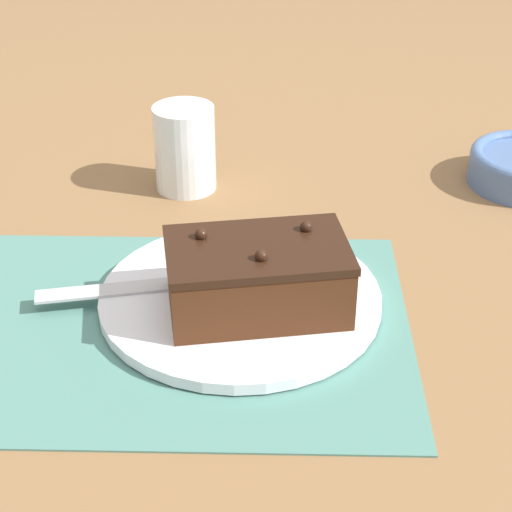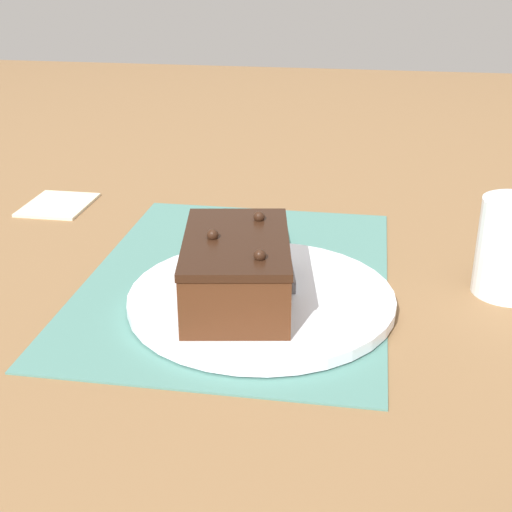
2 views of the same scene
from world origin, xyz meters
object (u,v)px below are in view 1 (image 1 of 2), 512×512
object	(u,v)px
cake_plate	(240,298)
chocolate_cake	(257,277)
serving_knife	(174,281)
drinking_glass	(185,148)

from	to	relation	value
cake_plate	chocolate_cake	distance (m)	0.05
serving_knife	chocolate_cake	bearing A→B (deg)	-124.42
serving_knife	drinking_glass	distance (m)	0.25
cake_plate	serving_knife	bearing A→B (deg)	169.19
cake_plate	serving_knife	size ratio (longest dim) A/B	1.38
serving_knife	drinking_glass	size ratio (longest dim) A/B	1.91
cake_plate	serving_knife	world-z (taller)	serving_knife
chocolate_cake	drinking_glass	distance (m)	0.30
cake_plate	drinking_glass	bearing A→B (deg)	106.68
cake_plate	serving_knife	distance (m)	0.07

